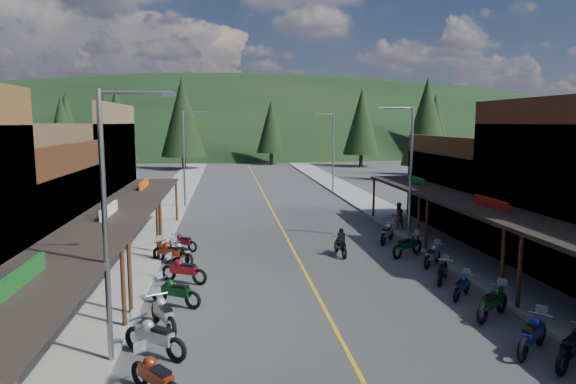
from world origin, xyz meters
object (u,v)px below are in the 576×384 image
object	(u,v)px
bike_east_6	(493,301)
bike_east_10	(408,244)
shop_west_3	(57,182)
shop_east_3	(488,191)
streetlight_3	(332,149)
pine_8	(62,132)
pine_10	(117,125)
pine_1	(105,121)
bike_east_4	(574,345)
bike_east_5	(533,333)
bike_west_10	(171,251)
streetlight_2	(409,168)
bike_west_5	(155,335)
bike_west_7	(176,291)
bike_west_11	(183,241)
pine_2	(183,116)
bike_east_9	(432,254)
pine_5	(428,118)
pine_9	(435,128)
bike_west_6	(163,312)
rider_on_bike	(340,244)
bike_west_4	(156,375)
pine_6	(512,126)
bike_east_11	(387,232)
pedestrian_east_b	(398,216)
bike_east_8	(443,271)
bike_east_7	(462,285)
pine_3	(271,126)
streetlight_1	(186,155)
bike_west_8	(184,269)
bike_west_9	(181,252)
pine_7	(66,122)
pine_4	(362,121)
streetlight_0	(110,215)
pine_11	(427,122)

from	to	relation	value
bike_east_6	bike_east_10	distance (m)	8.79
shop_west_3	shop_east_3	bearing A→B (deg)	0.00
streetlight_3	pine_8	xyz separation A→B (m)	(-28.95, 10.00, 1.52)
pine_10	pine_1	bearing A→B (deg)	106.70
bike_east_4	bike_east_5	size ratio (longest dim) A/B	1.03
shop_west_3	pine_8	size ratio (longest dim) A/B	1.09
bike_west_10	streetlight_3	bearing A→B (deg)	9.27
shop_west_3	bike_west_10	world-z (taller)	shop_west_3
streetlight_2	bike_west_10	distance (m)	14.32
bike_west_5	bike_west_10	xyz separation A→B (m)	(-0.60, 10.46, -0.01)
bike_west_7	bike_west_11	distance (m)	8.83
bike_east_4	bike_east_10	bearing A→B (deg)	147.19
pine_2	bike_east_9	distance (m)	57.94
pine_5	bike_east_5	world-z (taller)	pine_5
shop_west_3	pine_9	distance (m)	50.71
bike_west_6	rider_on_bike	world-z (taller)	rider_on_bike
shop_east_3	bike_west_4	bearing A→B (deg)	-134.85
pine_6	bike_east_11	distance (m)	69.24
bike_west_6	pedestrian_east_b	size ratio (longest dim) A/B	1.29
shop_east_3	rider_on_bike	size ratio (longest dim) A/B	5.27
bike_west_11	rider_on_bike	bearing A→B (deg)	-67.07
pedestrian_east_b	bike_east_8	bearing A→B (deg)	75.60
bike_east_6	bike_east_7	bearing A→B (deg)	145.06
bike_west_5	bike_east_8	xyz separation A→B (m)	(11.73, 5.89, -0.12)
streetlight_3	pine_9	world-z (taller)	pine_9
bike_east_7	pedestrian_east_b	size ratio (longest dim) A/B	1.05
bike_west_11	bike_east_8	distance (m)	13.97
pine_10	bike_west_10	xyz separation A→B (m)	(11.51, -45.16, -6.12)
bike_east_5	bike_east_10	size ratio (longest dim) A/B	0.97
pine_9	rider_on_bike	size ratio (longest dim) A/B	5.22
streetlight_3	bike_east_8	bearing A→B (deg)	-92.14
bike_east_5	pedestrian_east_b	distance (m)	17.87
pine_1	bike_east_10	xyz separation A→B (m)	(29.87, -65.16, -6.57)
shop_east_3	pine_3	xyz separation A→B (m)	(-9.75, 54.70, 3.95)
pine_6	streetlight_1	bearing A→B (deg)	-141.58
pine_3	bike_west_11	bearing A→B (deg)	-99.81
bike_west_8	bike_east_9	size ratio (longest dim) A/B	1.08
bike_west_8	bike_west_9	distance (m)	3.23
bike_east_11	bike_east_4	bearing A→B (deg)	-54.72
streetlight_2	pine_7	distance (m)	78.42
bike_west_8	bike_east_6	size ratio (longest dim) A/B	0.98
shop_east_3	bike_east_11	distance (m)	8.87
bike_west_7	pine_3	bearing A→B (deg)	22.77
pine_4	pine_9	world-z (taller)	pine_4
streetlight_0	bike_east_10	distance (m)	17.21
streetlight_1	bike_east_11	world-z (taller)	streetlight_1
bike_west_7	bike_east_6	bearing A→B (deg)	-71.85
pine_4	bike_east_10	xyz separation A→B (m)	(-12.13, -55.16, -6.57)
pine_11	pine_4	bearing A→B (deg)	95.19
pine_8	bike_east_7	size ratio (longest dim) A/B	5.38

